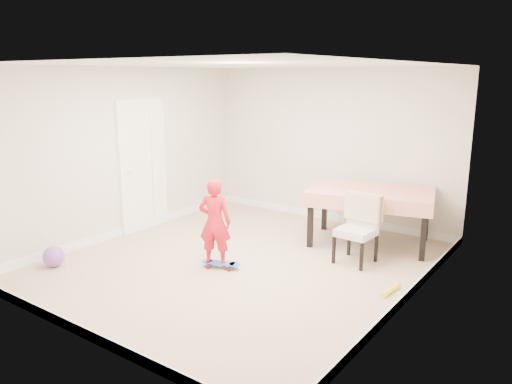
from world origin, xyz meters
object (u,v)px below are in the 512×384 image
Objects in this scene: dining_table at (370,217)px; dining_chair at (356,230)px; child at (215,225)px; balloon at (54,257)px; skateboard at (221,265)px.

dining_table is 0.86m from dining_chair.
dining_table is 1.52× the size of child.
dining_chair is at bearing 37.79° from balloon.
skateboard is 0.45× the size of child.
skateboard is (-1.18, -2.05, -0.38)m from dining_table.
dining_chair is 3.33× the size of balloon.
dining_chair is 1.79× the size of skateboard.
balloon reaches higher than skateboard.
child is 4.16× the size of balloon.
dining_chair is 1.88m from child.
child reaches higher than balloon.
dining_chair is 0.80× the size of child.
dining_chair reaches higher than skateboard.
balloon is (-3.17, -2.46, -0.33)m from dining_chair.
child is (-1.26, -2.07, 0.16)m from dining_table.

